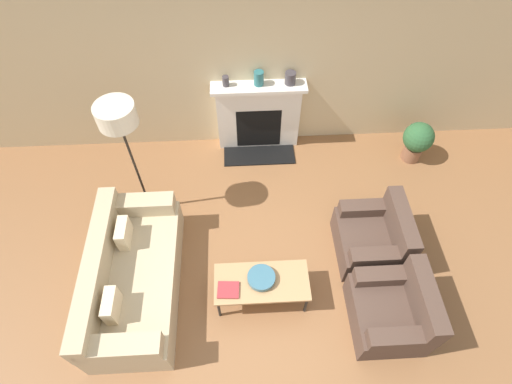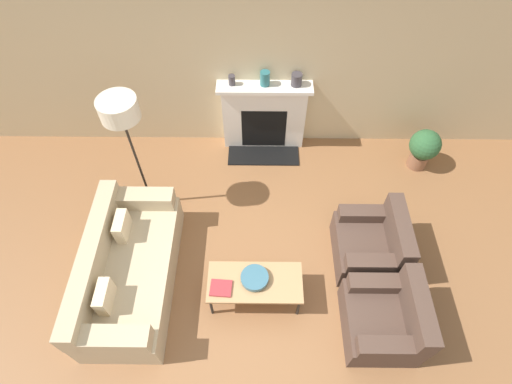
# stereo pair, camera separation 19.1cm
# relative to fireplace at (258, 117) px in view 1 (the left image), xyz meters

# --- Properties ---
(ground_plane) EXTENTS (18.00, 18.00, 0.00)m
(ground_plane) POSITION_rel_fireplace_xyz_m (-0.05, -2.59, -0.55)
(ground_plane) COLOR brown
(wall_back) EXTENTS (18.00, 0.06, 2.90)m
(wall_back) POSITION_rel_fireplace_xyz_m (-0.05, 0.14, 0.90)
(wall_back) COLOR #C6B289
(wall_back) RESTS_ON ground_plane
(fireplace) EXTENTS (1.31, 0.59, 1.12)m
(fireplace) POSITION_rel_fireplace_xyz_m (0.00, 0.00, 0.00)
(fireplace) COLOR silver
(fireplace) RESTS_ON ground_plane
(couch) EXTENTS (0.91, 1.92, 0.77)m
(couch) POSITION_rel_fireplace_xyz_m (-1.59, -2.34, -0.24)
(couch) COLOR tan
(couch) RESTS_ON ground_plane
(armchair_near) EXTENTS (0.77, 0.85, 0.78)m
(armchair_near) POSITION_rel_fireplace_xyz_m (1.31, -2.88, -0.26)
(armchair_near) COLOR #4C382D
(armchair_near) RESTS_ON ground_plane
(armchair_far) EXTENTS (0.77, 0.85, 0.78)m
(armchair_far) POSITION_rel_fireplace_xyz_m (1.31, -1.97, -0.26)
(armchair_far) COLOR #4C382D
(armchair_far) RESTS_ON ground_plane
(coffee_table) EXTENTS (1.06, 0.49, 0.41)m
(coffee_table) POSITION_rel_fireplace_xyz_m (-0.10, -2.51, -0.17)
(coffee_table) COLOR tan
(coffee_table) RESTS_ON ground_plane
(bowl) EXTENTS (0.31, 0.31, 0.07)m
(bowl) POSITION_rel_fireplace_xyz_m (-0.11, -2.49, -0.09)
(bowl) COLOR #38667A
(bowl) RESTS_ON coffee_table
(book) EXTENTS (0.25, 0.21, 0.02)m
(book) POSITION_rel_fireplace_xyz_m (-0.48, -2.60, -0.13)
(book) COLOR #9E2D33
(book) RESTS_ON coffee_table
(floor_lamp) EXTENTS (0.43, 0.43, 1.82)m
(floor_lamp) POSITION_rel_fireplace_xyz_m (-1.56, -1.15, 1.02)
(floor_lamp) COLOR black
(floor_lamp) RESTS_ON ground_plane
(mantel_vase_left) EXTENTS (0.09, 0.09, 0.14)m
(mantel_vase_left) POSITION_rel_fireplace_xyz_m (-0.44, 0.01, 0.64)
(mantel_vase_left) COLOR #3D383D
(mantel_vase_left) RESTS_ON fireplace
(mantel_vase_center_left) EXTENTS (0.13, 0.13, 0.20)m
(mantel_vase_center_left) POSITION_rel_fireplace_xyz_m (0.00, 0.01, 0.67)
(mantel_vase_center_left) COLOR #28666B
(mantel_vase_center_left) RESTS_ON fireplace
(mantel_vase_center_right) EXTENTS (0.15, 0.15, 0.17)m
(mantel_vase_center_right) POSITION_rel_fireplace_xyz_m (0.42, 0.01, 0.66)
(mantel_vase_center_right) COLOR #3D383D
(mantel_vase_center_right) RESTS_ON fireplace
(potted_plant) EXTENTS (0.44, 0.44, 0.65)m
(potted_plant) POSITION_rel_fireplace_xyz_m (2.29, -0.42, -0.17)
(potted_plant) COLOR brown
(potted_plant) RESTS_ON ground_plane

